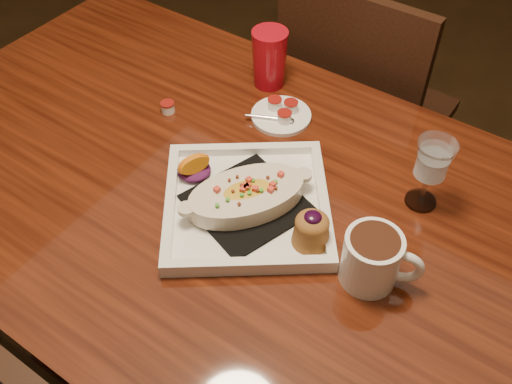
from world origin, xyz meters
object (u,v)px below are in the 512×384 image
Objects in this scene: chair_far at (358,113)px; coffee_mug at (373,258)px; table at (226,219)px; plate at (252,202)px; goblet at (432,163)px; red_tumbler at (269,59)px; saucer at (281,114)px.

chair_far is 0.79m from coffee_mug.
table is 3.55× the size of plate.
goblet is 0.47m from red_tumbler.
red_tumbler is at bearing 161.74° from goblet.
table is 1.61× the size of chair_far.
plate is 3.09× the size of red_tumbler.
table is at bearing 157.27° from coffee_mug.
plate is at bearing -68.26° from saucer.
chair_far is 6.81× the size of red_tumbler.
goblet is 1.13× the size of saucer.
chair_far is 6.24× the size of goblet.
table is 0.15m from plate.
chair_far is at bearing 86.57° from saucer.
coffee_mug is at bearing -5.17° from table.
chair_far is at bearing 90.00° from table.
red_tumbler is at bearing 135.41° from saucer.
goblet is at bearing 2.40° from plate.
plate is at bearing -141.01° from goblet.
red_tumbler reaches higher than plate.
saucer is at bearing 86.57° from chair_far.
goblet is at bearing 71.79° from coffee_mug.
red_tumbler is at bearing 123.51° from coffee_mug.
saucer is 0.14m from red_tumbler.
plate is 2.84× the size of goblet.
coffee_mug is at bearing 116.48° from chair_far.
plate reaches higher than saucer.
coffee_mug is (0.33, -0.03, 0.15)m from table.
coffee_mug is at bearing -38.93° from red_tumbler.
table is 0.26m from saucer.
chair_far is at bearing 126.39° from goblet.
chair_far reaches higher than red_tumbler.
table is at bearing -84.39° from saucer.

